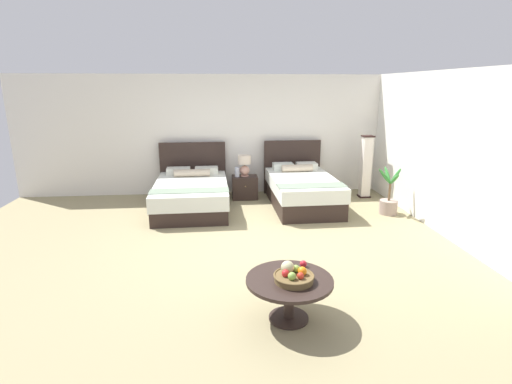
{
  "coord_description": "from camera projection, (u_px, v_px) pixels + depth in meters",
  "views": [
    {
      "loc": [
        -0.53,
        -5.53,
        2.32
      ],
      "look_at": [
        0.04,
        0.56,
        0.67
      ],
      "focal_mm": 27.49,
      "sensor_mm": 36.0,
      "label": 1
    }
  ],
  "objects": [
    {
      "name": "potted_palm",
      "position": [
        389.0,
        202.0,
        7.33
      ],
      "size": [
        0.47,
        0.63,
        0.88
      ],
      "color": "gray",
      "rests_on": "ground"
    },
    {
      "name": "table_lamp",
      "position": [
        245.0,
        164.0,
        8.23
      ],
      "size": [
        0.28,
        0.28,
        0.44
      ],
      "color": "tan",
      "rests_on": "nightstand"
    },
    {
      "name": "ground_plane",
      "position": [
        257.0,
        245.0,
        5.97
      ],
      "size": [
        9.73,
        9.84,
        0.02
      ],
      "primitive_type": "cube",
      "color": "#928761"
    },
    {
      "name": "bed_near_corner",
      "position": [
        302.0,
        189.0,
        7.84
      ],
      "size": [
        1.29,
        2.18,
        1.18
      ],
      "color": "#2E211C",
      "rests_on": "ground"
    },
    {
      "name": "vase",
      "position": [
        237.0,
        172.0,
        8.19
      ],
      "size": [
        0.1,
        0.1,
        0.21
      ],
      "color": "#B6BACA",
      "rests_on": "nightstand"
    },
    {
      "name": "fruit_bowl",
      "position": [
        293.0,
        276.0,
        3.86
      ],
      "size": [
        0.4,
        0.4,
        0.19
      ],
      "color": "brown",
      "rests_on": "coffee_table"
    },
    {
      "name": "coffee_table",
      "position": [
        289.0,
        287.0,
        3.95
      ],
      "size": [
        0.88,
        0.88,
        0.46
      ],
      "color": "#2E211C",
      "rests_on": "ground"
    },
    {
      "name": "bed_near_window",
      "position": [
        192.0,
        193.0,
        7.66
      ],
      "size": [
        1.44,
        2.18,
        1.16
      ],
      "color": "#2E211C",
      "rests_on": "ground"
    },
    {
      "name": "loose_apple",
      "position": [
        303.0,
        264.0,
        4.17
      ],
      "size": [
        0.08,
        0.08,
        0.08
      ],
      "color": "red",
      "rests_on": "coffee_table"
    },
    {
      "name": "wall_side_right",
      "position": [
        444.0,
        153.0,
        6.29
      ],
      "size": [
        0.12,
        5.44,
        2.57
      ],
      "primitive_type": "cube",
      "color": "white",
      "rests_on": "ground"
    },
    {
      "name": "wall_back",
      "position": [
        243.0,
        135.0,
        8.63
      ],
      "size": [
        9.73,
        0.12,
        2.57
      ],
      "primitive_type": "cube",
      "color": "white",
      "rests_on": "ground"
    },
    {
      "name": "nightstand",
      "position": [
        245.0,
        187.0,
        8.34
      ],
      "size": [
        0.53,
        0.41,
        0.49
      ],
      "color": "#2E211C",
      "rests_on": "ground"
    },
    {
      "name": "floor_lamp_corner",
      "position": [
        366.0,
        167.0,
        8.36
      ],
      "size": [
        0.24,
        0.24,
        1.33
      ],
      "color": "black",
      "rests_on": "ground"
    }
  ]
}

